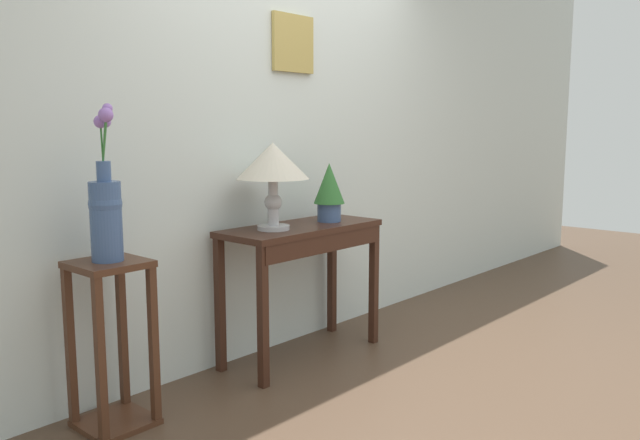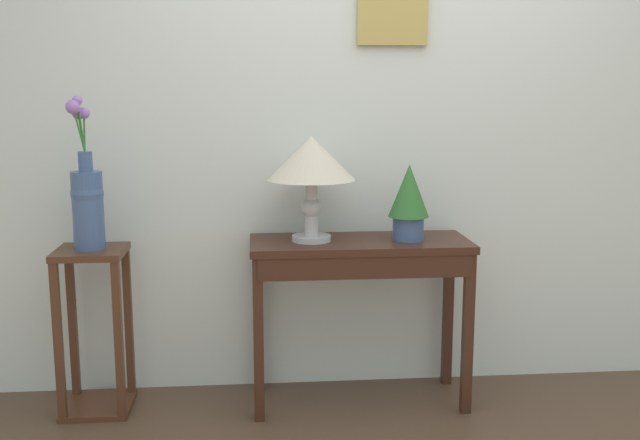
# 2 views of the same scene
# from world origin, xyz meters

# --- Properties ---
(back_wall_with_art) EXTENTS (9.00, 0.13, 2.80)m
(back_wall_with_art) POSITION_xyz_m (0.00, 1.33, 1.40)
(back_wall_with_art) COLOR silver
(back_wall_with_art) RESTS_ON ground
(console_table) EXTENTS (1.01, 0.41, 0.79)m
(console_table) POSITION_xyz_m (-0.10, 1.02, 0.66)
(console_table) COLOR #381E14
(console_table) RESTS_ON ground
(table_lamp) EXTENTS (0.40, 0.40, 0.48)m
(table_lamp) POSITION_xyz_m (-0.33, 1.04, 1.15)
(table_lamp) COLOR #B7B7BC
(table_lamp) RESTS_ON console_table
(potted_plant_on_console) EXTENTS (0.19, 0.19, 0.35)m
(potted_plant_on_console) POSITION_xyz_m (0.12, 1.02, 0.98)
(potted_plant_on_console) COLOR #3D5684
(potted_plant_on_console) RESTS_ON console_table
(pedestal_stand_left) EXTENTS (0.31, 0.31, 0.77)m
(pedestal_stand_left) POSITION_xyz_m (-1.32, 1.05, 0.38)
(pedestal_stand_left) COLOR #472819
(pedestal_stand_left) RESTS_ON ground
(flower_vase_tall) EXTENTS (0.14, 0.18, 0.68)m
(flower_vase_tall) POSITION_xyz_m (-1.32, 1.05, 1.00)
(flower_vase_tall) COLOR #3D5684
(flower_vase_tall) RESTS_ON pedestal_stand_left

